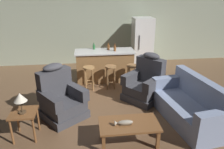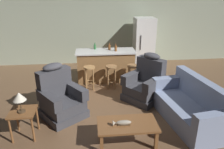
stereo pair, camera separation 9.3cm
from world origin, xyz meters
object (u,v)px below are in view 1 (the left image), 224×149
(kitchen_island, at_px, (105,65))
(bar_stool_left, at_px, (89,74))
(bar_stool_right, at_px, (132,72))
(refrigerator, at_px, (142,42))
(table_lamp, at_px, (20,98))
(bar_stool_middle, at_px, (111,73))
(end_table, at_px, (24,116))
(couch, at_px, (190,106))
(bottle_wine_dark, at_px, (94,47))
(fish_figurine, at_px, (124,123))
(bottle_tall_green, at_px, (115,48))
(recliner_near_island, at_px, (145,84))
(recliner_near_lamp, at_px, (61,99))
(bottle_short_amber, at_px, (108,47))
(coffee_table, at_px, (129,126))

(kitchen_island, bearing_deg, bar_stool_left, -128.68)
(bar_stool_right, xyz_separation_m, refrigerator, (0.74, 1.83, 0.41))
(table_lamp, bearing_deg, bar_stool_middle, 47.53)
(bar_stool_middle, distance_m, bar_stool_right, 0.62)
(bar_stool_middle, distance_m, refrigerator, 2.32)
(end_table, xyz_separation_m, table_lamp, (-0.00, -0.04, 0.41))
(couch, relative_size, end_table, 3.58)
(kitchen_island, xyz_separation_m, bottle_wine_dark, (-0.31, 0.22, 0.55))
(fish_figurine, bearing_deg, bottle_tall_green, 85.44)
(bar_stool_left, distance_m, bottle_tall_green, 1.13)
(refrigerator, bearing_deg, bottle_wine_dark, -151.12)
(kitchen_island, xyz_separation_m, bar_stool_left, (-0.50, -0.63, -0.01))
(recliner_near_island, xyz_separation_m, end_table, (-2.70, -1.29, 0.04))
(end_table, bearing_deg, table_lamp, -91.15)
(bar_stool_middle, xyz_separation_m, refrigerator, (1.36, 1.83, 0.41))
(end_table, bearing_deg, bar_stool_right, 38.96)
(recliner_near_lamp, height_order, refrigerator, refrigerator)
(table_lamp, relative_size, bar_stool_middle, 0.60)
(recliner_near_lamp, bearing_deg, recliner_near_island, 69.22)
(fish_figurine, distance_m, bar_stool_middle, 2.46)
(recliner_near_island, bearing_deg, couch, 81.27)
(fish_figurine, height_order, bar_stool_right, bar_stool_right)
(end_table, relative_size, bar_stool_right, 0.82)
(kitchen_island, bearing_deg, bottle_short_amber, 42.38)
(bar_stool_left, distance_m, bar_stool_middle, 0.62)
(bar_stool_middle, height_order, bottle_wine_dark, bottle_wine_dark)
(bottle_wine_dark, bearing_deg, kitchen_island, -34.88)
(recliner_near_island, xyz_separation_m, bar_stool_middle, (-0.81, 0.73, 0.05))
(end_table, distance_m, kitchen_island, 3.20)
(kitchen_island, relative_size, bottle_tall_green, 7.72)
(coffee_table, relative_size, table_lamp, 2.68)
(bar_stool_left, bearing_deg, couch, -40.65)
(bottle_wine_dark, bearing_deg, bar_stool_right, -39.10)
(recliner_near_island, xyz_separation_m, bar_stool_right, (-0.19, 0.73, 0.05))
(bar_stool_middle, xyz_separation_m, bar_stool_right, (0.62, 0.00, 0.00))
(end_table, bearing_deg, bottle_short_amber, 55.54)
(recliner_near_island, bearing_deg, bar_stool_right, -116.83)
(coffee_table, bearing_deg, bar_stool_middle, 91.37)
(bottle_tall_green, bearing_deg, coffee_table, -92.55)
(refrigerator, bearing_deg, bar_stool_middle, -126.60)
(coffee_table, bearing_deg, fish_figurine, -161.58)
(bar_stool_left, distance_m, bar_stool_right, 1.24)
(fish_figurine, height_order, table_lamp, table_lamp)
(recliner_near_island, xyz_separation_m, kitchen_island, (-0.92, 1.36, 0.06))
(recliner_near_lamp, bearing_deg, end_table, -78.71)
(recliner_near_lamp, xyz_separation_m, bottle_tall_green, (1.46, 1.89, 0.62))
(end_table, bearing_deg, kitchen_island, 56.25)
(couch, distance_m, bottle_short_amber, 3.07)
(table_lamp, relative_size, bottle_tall_green, 1.76)
(coffee_table, height_order, recliner_near_lamp, recliner_near_lamp)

